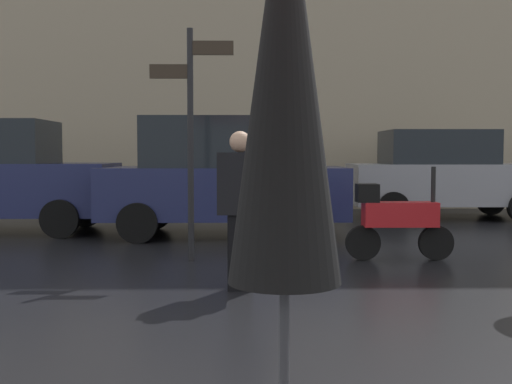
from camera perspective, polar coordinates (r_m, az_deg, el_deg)
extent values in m
cone|color=black|center=(2.20, 2.67, 11.19)|extent=(0.40, 0.40, 1.49)
cube|color=black|center=(6.44, -1.45, -5.53)|extent=(0.26, 0.16, 0.78)
cube|color=black|center=(6.37, -1.46, 0.78)|extent=(0.47, 0.21, 0.63)
sphere|color=tan|center=(6.36, -1.46, 4.61)|extent=(0.22, 0.22, 0.22)
cube|color=black|center=(6.37, 0.43, -0.07)|extent=(0.12, 0.24, 0.28)
cylinder|color=black|center=(8.59, 16.11, -4.48)|extent=(0.46, 0.09, 0.46)
cylinder|color=black|center=(8.36, 9.74, -4.61)|extent=(0.46, 0.09, 0.46)
cube|color=red|center=(8.42, 13.00, -1.99)|extent=(0.97, 0.32, 0.32)
cube|color=black|center=(8.31, 10.11, -0.09)|extent=(0.28, 0.28, 0.24)
cylinder|color=black|center=(8.51, 15.88, 0.39)|extent=(0.06, 0.06, 0.55)
cube|color=#1E234C|center=(10.69, -2.89, -0.01)|extent=(4.10, 1.84, 0.86)
cube|color=black|center=(10.68, -4.01, 4.52)|extent=(2.26, 1.69, 0.83)
cylinder|color=black|center=(11.67, 3.85, -1.82)|extent=(0.64, 0.18, 0.64)
cylinder|color=black|center=(9.85, 4.70, -2.82)|extent=(0.64, 0.18, 0.64)
cylinder|color=black|center=(11.76, -9.23, -1.82)|extent=(0.64, 0.18, 0.64)
cylinder|color=black|center=(9.96, -10.78, -2.80)|extent=(0.64, 0.18, 0.64)
cylinder|color=black|center=(12.44, -15.28, -1.59)|extent=(0.65, 0.18, 0.65)
cylinder|color=black|center=(10.86, -17.46, -2.36)|extent=(0.65, 0.18, 0.65)
cube|color=gray|center=(14.10, 16.93, 0.71)|extent=(4.09, 1.70, 0.87)
cube|color=black|center=(14.03, 16.19, 3.95)|extent=(2.25, 1.57, 0.72)
cylinder|color=black|center=(15.37, 20.66, -0.76)|extent=(0.63, 0.18, 0.63)
cylinder|color=black|center=(14.61, 10.91, -0.81)|extent=(0.63, 0.18, 0.63)
cylinder|color=black|center=(12.96, 12.43, -1.38)|extent=(0.63, 0.18, 0.63)
cylinder|color=black|center=(8.15, -5.99, 4.21)|extent=(0.08, 0.08, 3.01)
cube|color=#33281E|center=(8.24, -4.06, 12.98)|extent=(0.56, 0.04, 0.18)
cube|color=#33281E|center=(8.25, -7.87, 10.85)|extent=(0.52, 0.04, 0.18)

